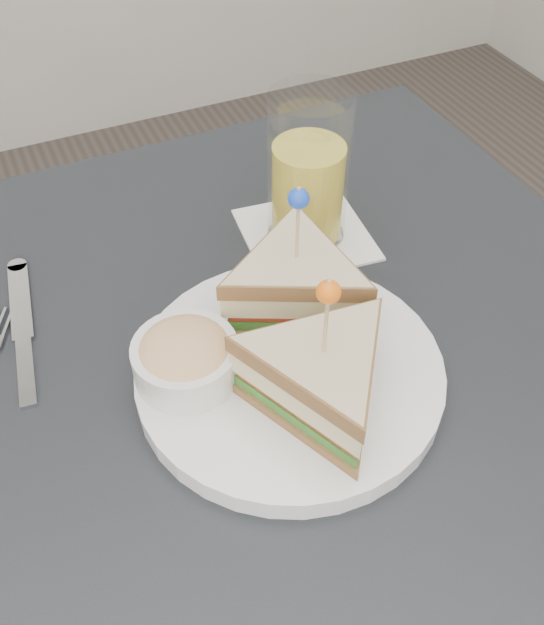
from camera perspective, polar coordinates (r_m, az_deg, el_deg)
The scene contains 4 objects.
table at distance 0.71m, azimuth -0.40°, elevation -7.89°, with size 0.80×0.80×0.75m.
plate_meal at distance 0.61m, azimuth 1.65°, elevation -2.35°, with size 0.37×0.37×0.16m.
cutlery_knife at distance 0.71m, azimuth -19.74°, elevation -1.59°, with size 0.04×0.20×0.01m.
drink_set at distance 0.74m, azimuth 2.97°, elevation 10.89°, with size 0.15×0.15×0.17m.
Camera 1 is at (-0.17, -0.39, 1.25)m, focal length 40.00 mm.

